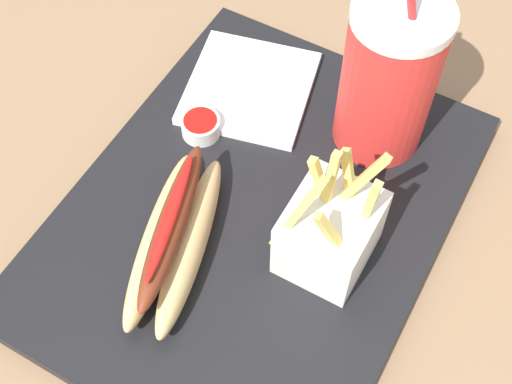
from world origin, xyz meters
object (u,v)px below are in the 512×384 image
(soda_cup, at_px, (389,78))
(fries_basket, at_px, (330,232))
(napkin_stack, at_px, (249,88))
(ketchup_cup_1, at_px, (201,126))
(hot_dog_1, at_px, (174,237))

(soda_cup, xyz_separation_m, fries_basket, (0.15, 0.02, -0.04))
(fries_basket, height_order, napkin_stack, fries_basket)
(ketchup_cup_1, bearing_deg, hot_dog_1, 22.31)
(fries_basket, relative_size, ketchup_cup_1, 3.52)
(fries_basket, bearing_deg, hot_dog_1, -61.85)
(hot_dog_1, distance_m, ketchup_cup_1, 0.14)
(hot_dog_1, xyz_separation_m, napkin_stack, (-0.19, -0.04, -0.02))
(hot_dog_1, height_order, ketchup_cup_1, hot_dog_1)
(soda_cup, relative_size, fries_basket, 1.71)
(soda_cup, height_order, ketchup_cup_1, soda_cup)
(soda_cup, bearing_deg, ketchup_cup_1, -61.15)
(fries_basket, xyz_separation_m, ketchup_cup_1, (-0.06, -0.17, -0.03))
(soda_cup, xyz_separation_m, napkin_stack, (0.01, -0.14, -0.08))
(napkin_stack, bearing_deg, ketchup_cup_1, -12.23)
(hot_dog_1, height_order, napkin_stack, hot_dog_1)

